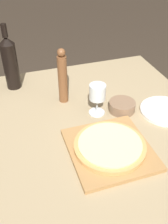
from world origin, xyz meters
name	(u,v)px	position (x,y,z in m)	size (l,w,h in m)	color
ground_plane	(99,221)	(0.00, 0.00, 0.00)	(12.00, 12.00, 0.00)	#382D23
dining_table	(104,144)	(0.00, 0.00, 0.66)	(0.98, 1.21, 0.76)	#9E8966
cutting_board	(110,149)	(-0.04, -0.14, 0.77)	(0.31, 0.33, 0.02)	#A87A47
pizza	(110,145)	(-0.04, -0.14, 0.79)	(0.28, 0.28, 0.02)	tan
wine_bottle	(10,62)	(-0.34, 0.47, 0.90)	(0.08, 0.08, 0.34)	black
pepper_mill	(63,77)	(-0.12, 0.26, 0.89)	(0.04, 0.04, 0.28)	brown
wine_glass	(98,94)	(0.00, 0.11, 0.87)	(0.08, 0.08, 0.15)	silver
small_bowl	(122,106)	(0.12, 0.09, 0.78)	(0.12, 0.12, 0.05)	#84664C
dinner_plate	(165,111)	(0.31, 0.01, 0.77)	(0.23, 0.23, 0.01)	white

